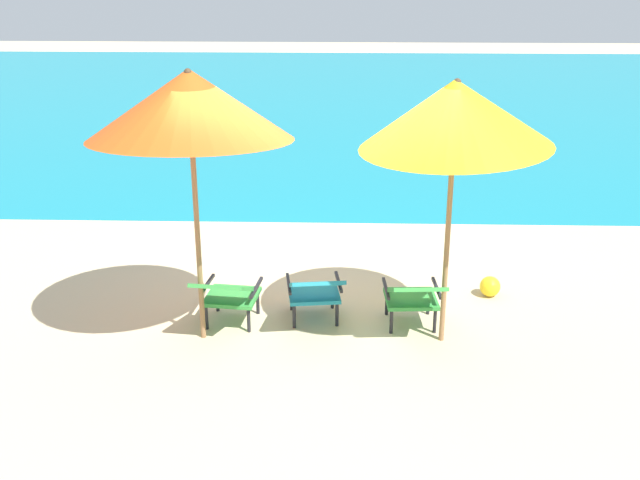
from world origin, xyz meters
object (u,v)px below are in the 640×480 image
at_px(beach_umbrella_left, 190,105).
at_px(beach_ball, 490,286).
at_px(lounge_chair_right, 414,295).
at_px(lounge_chair_left, 227,293).
at_px(lounge_chair_center, 315,289).
at_px(beach_umbrella_right, 455,114).

relative_size(beach_umbrella_left, beach_ball, 11.94).
height_order(lounge_chair_right, beach_ball, lounge_chair_right).
relative_size(lounge_chair_left, lounge_chair_center, 0.99).
bearing_deg(beach_umbrella_left, lounge_chair_right, 5.22).
bearing_deg(beach_ball, beach_umbrella_left, -160.62).
bearing_deg(lounge_chair_left, beach_umbrella_right, -4.52).
distance_m(lounge_chair_center, beach_ball, 2.09).
bearing_deg(lounge_chair_left, lounge_chair_right, 0.13).
height_order(lounge_chair_right, beach_umbrella_left, beach_umbrella_left).
relative_size(lounge_chair_center, beach_umbrella_right, 0.36).
relative_size(lounge_chair_left, lounge_chair_right, 1.03).
distance_m(lounge_chair_left, beach_umbrella_right, 2.85).
height_order(lounge_chair_left, beach_umbrella_left, beach_umbrella_left).
distance_m(lounge_chair_center, beach_umbrella_right, 2.27).
bearing_deg(beach_umbrella_right, lounge_chair_center, 167.65).
relative_size(lounge_chair_left, beach_umbrella_right, 0.35).
height_order(lounge_chair_left, beach_umbrella_right, beach_umbrella_right).
height_order(lounge_chair_right, beach_umbrella_right, beach_umbrella_right).
xyz_separation_m(lounge_chair_center, beach_ball, (1.92, 0.77, -0.29)).
xyz_separation_m(lounge_chair_right, beach_umbrella_right, (0.27, -0.17, 1.86)).
distance_m(beach_umbrella_left, beach_umbrella_right, 2.37).
relative_size(lounge_chair_right, beach_umbrella_right, 0.34).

